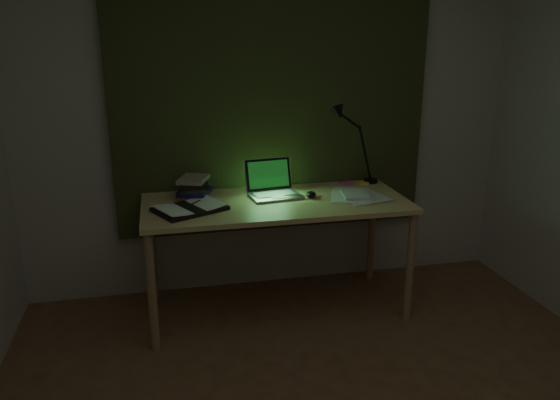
{
  "coord_description": "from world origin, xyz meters",
  "views": [
    {
      "loc": [
        -0.78,
        -1.74,
        1.82
      ],
      "look_at": [
        -0.07,
        1.43,
        0.82
      ],
      "focal_mm": 35.0,
      "sensor_mm": 36.0,
      "label": 1
    }
  ],
  "objects_px": {
    "open_textbook": "(190,208)",
    "desk_lamp": "(372,144)",
    "book_stack": "(193,187)",
    "desk": "(276,257)",
    "loose_papers": "(346,194)",
    "laptop": "(275,180)"
  },
  "relations": [
    {
      "from": "open_textbook",
      "to": "desk_lamp",
      "type": "relative_size",
      "value": 0.71
    },
    {
      "from": "open_textbook",
      "to": "book_stack",
      "type": "xyz_separation_m",
      "value": [
        0.04,
        0.26,
        0.06
      ]
    },
    {
      "from": "desk",
      "to": "desk_lamp",
      "type": "xyz_separation_m",
      "value": [
        0.77,
        0.3,
        0.67
      ]
    },
    {
      "from": "book_stack",
      "to": "loose_papers",
      "type": "distance_m",
      "value": 1.01
    },
    {
      "from": "desk",
      "to": "open_textbook",
      "type": "height_order",
      "value": "open_textbook"
    },
    {
      "from": "desk",
      "to": "desk_lamp",
      "type": "relative_size",
      "value": 3.04
    },
    {
      "from": "open_textbook",
      "to": "loose_papers",
      "type": "distance_m",
      "value": 1.04
    },
    {
      "from": "open_textbook",
      "to": "laptop",
      "type": "bearing_deg",
      "value": -10.16
    },
    {
      "from": "laptop",
      "to": "book_stack",
      "type": "relative_size",
      "value": 1.66
    },
    {
      "from": "open_textbook",
      "to": "desk_lamp",
      "type": "height_order",
      "value": "desk_lamp"
    },
    {
      "from": "book_stack",
      "to": "loose_papers",
      "type": "bearing_deg",
      "value": -9.85
    },
    {
      "from": "book_stack",
      "to": "desk_lamp",
      "type": "bearing_deg",
      "value": 5.02
    },
    {
      "from": "laptop",
      "to": "open_textbook",
      "type": "relative_size",
      "value": 0.92
    },
    {
      "from": "desk",
      "to": "loose_papers",
      "type": "xyz_separation_m",
      "value": [
        0.48,
        0.01,
        0.4
      ]
    },
    {
      "from": "laptop",
      "to": "loose_papers",
      "type": "distance_m",
      "value": 0.48
    },
    {
      "from": "desk",
      "to": "open_textbook",
      "type": "distance_m",
      "value": 0.69
    },
    {
      "from": "book_stack",
      "to": "open_textbook",
      "type": "bearing_deg",
      "value": -99.17
    },
    {
      "from": "open_textbook",
      "to": "loose_papers",
      "type": "height_order",
      "value": "open_textbook"
    },
    {
      "from": "desk_lamp",
      "to": "book_stack",
      "type": "bearing_deg",
      "value": -171.76
    },
    {
      "from": "desk",
      "to": "open_textbook",
      "type": "relative_size",
      "value": 4.25
    },
    {
      "from": "open_textbook",
      "to": "book_stack",
      "type": "relative_size",
      "value": 1.81
    },
    {
      "from": "loose_papers",
      "to": "desk_lamp",
      "type": "distance_m",
      "value": 0.49
    }
  ]
}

